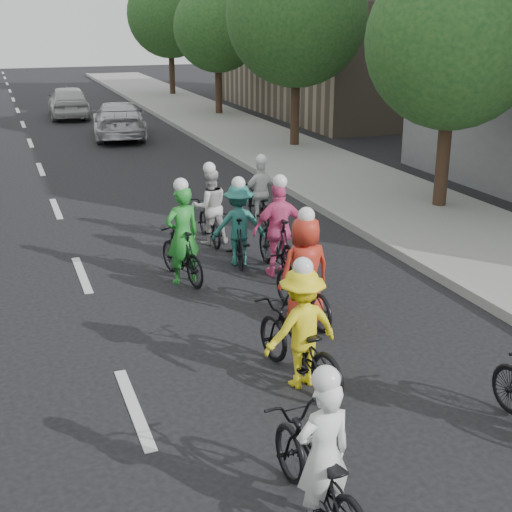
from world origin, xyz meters
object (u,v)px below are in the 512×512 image
cyclist_7 (238,230)px  cyclist_8 (260,200)px  cyclist_5 (182,246)px  cyclist_2 (300,337)px  cyclist_3 (278,238)px  cyclist_0 (319,469)px  cyclist_4 (303,281)px  follow_car_lead (119,120)px  follow_car_trail (68,101)px  cyclist_6 (210,214)px

cyclist_7 → cyclist_8: cyclist_7 is taller
cyclist_5 → cyclist_8: (2.61, 2.99, -0.11)m
cyclist_2 → cyclist_8: cyclist_2 is taller
cyclist_3 → cyclist_0: bearing=71.5°
cyclist_0 → cyclist_5: 6.68m
cyclist_0 → cyclist_5: size_ratio=1.00×
cyclist_4 → follow_car_lead: bearing=-95.0°
cyclist_4 → follow_car_trail: cyclist_4 is taller
cyclist_2 → cyclist_3: size_ratio=1.09×
cyclist_0 → cyclist_7: (1.67, 7.23, 0.11)m
cyclist_2 → follow_car_trail: 26.65m
cyclist_3 → follow_car_trail: bearing=-86.6°
cyclist_5 → follow_car_trail: (0.47, 22.51, 0.08)m
cyclist_7 → cyclist_0: bearing=88.1°
cyclist_2 → follow_car_lead: 20.26m
cyclist_3 → cyclist_8: (0.87, 3.25, -0.14)m
cyclist_6 → cyclist_5: bearing=63.1°
follow_car_lead → follow_car_trail: 6.54m
cyclist_0 → follow_car_trail: cyclist_0 is taller
cyclist_4 → cyclist_3: bearing=-105.1°
follow_car_lead → cyclist_8: bearing=101.7°
cyclist_0 → follow_car_trail: (0.89, 29.18, 0.18)m
cyclist_2 → cyclist_4: (0.87, 1.85, -0.00)m
cyclist_0 → cyclist_8: bearing=-110.7°
cyclist_0 → cyclist_5: (0.42, 6.67, 0.10)m
cyclist_4 → cyclist_8: bearing=-107.5°
cyclist_2 → follow_car_lead: size_ratio=0.43×
cyclist_3 → follow_car_trail: (-1.27, 22.77, 0.04)m
cyclist_3 → follow_car_trail: size_ratio=0.44×
cyclist_5 → cyclist_2: bearing=84.7°
cyclist_5 → follow_car_trail: size_ratio=0.44×
cyclist_6 → follow_car_trail: (-0.65, 20.48, 0.12)m
cyclist_0 → cyclist_3: (2.16, 6.41, 0.14)m
cyclist_0 → cyclist_2: size_ratio=0.93×
cyclist_0 → cyclist_6: cyclist_6 is taller
cyclist_2 → cyclist_0: bearing=61.3°
cyclist_8 → cyclist_5: bearing=50.2°
cyclist_7 → follow_car_lead: size_ratio=0.36×
cyclist_4 → cyclist_6: 4.33m
cyclist_3 → cyclist_5: cyclist_5 is taller
cyclist_8 → follow_car_lead: bearing=-84.6°
cyclist_5 → cyclist_7: bearing=-167.6°
cyclist_2 → cyclist_7: bearing=-108.5°
cyclist_4 → cyclist_8: (1.27, 5.28, -0.08)m
cyclist_4 → cyclist_6: bearing=-91.0°
cyclist_2 → cyclist_3: cyclist_3 is taller
cyclist_7 → cyclist_6: bearing=-73.9°
cyclist_6 → follow_car_lead: cyclist_6 is taller
cyclist_2 → cyclist_6: size_ratio=1.19×
cyclist_2 → follow_car_trail: (-0.01, 26.65, 0.09)m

